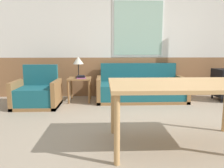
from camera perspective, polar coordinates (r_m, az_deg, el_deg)
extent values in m
plane|color=gray|center=(3.08, 17.53, -13.04)|extent=(16.00, 16.00, 0.00)
cube|color=#8E603D|center=(5.45, 8.44, 1.91)|extent=(7.20, 0.06, 0.94)
cube|color=silver|center=(5.45, 8.78, 16.14)|extent=(7.20, 0.06, 1.76)
cube|color=white|center=(5.36, 6.86, 14.27)|extent=(1.22, 0.01, 1.33)
cube|color=#99BCA8|center=(5.35, 6.88, 14.28)|extent=(1.14, 0.02, 1.25)
cube|color=olive|center=(4.96, 7.44, -3.94)|extent=(1.94, 0.88, 0.06)
cube|color=#195660|center=(4.90, 7.53, -1.78)|extent=(1.78, 0.80, 0.33)
cube|color=#195660|center=(5.24, 6.86, 3.10)|extent=(1.78, 0.10, 0.42)
cube|color=olive|center=(4.84, -3.44, -1.36)|extent=(0.08, 0.88, 0.53)
cube|color=olive|center=(5.15, 17.77, -1.15)|extent=(0.08, 0.88, 0.53)
cube|color=olive|center=(4.63, -18.84, -5.28)|extent=(0.86, 0.74, 0.06)
cube|color=#195660|center=(4.57, -19.03, -2.96)|extent=(0.70, 0.66, 0.33)
cube|color=#195660|center=(4.84, -18.12, 2.30)|extent=(0.70, 0.10, 0.43)
cube|color=olive|center=(4.71, -23.54, -2.38)|extent=(0.08, 0.74, 0.53)
cube|color=olive|center=(4.49, -14.22, -2.44)|extent=(0.08, 0.74, 0.53)
cube|color=olive|center=(4.82, -8.46, 1.41)|extent=(0.49, 0.49, 0.03)
cylinder|color=olive|center=(4.68, -11.31, -2.12)|extent=(0.04, 0.04, 0.49)
cylinder|color=olive|center=(4.63, -6.00, -2.11)|extent=(0.04, 0.04, 0.49)
cylinder|color=olive|center=(5.10, -10.56, -1.18)|extent=(0.04, 0.04, 0.49)
cylinder|color=olive|center=(5.06, -5.69, -1.16)|extent=(0.04, 0.04, 0.49)
cylinder|color=black|center=(4.91, -8.71, 1.83)|extent=(0.14, 0.14, 0.02)
cylinder|color=black|center=(4.89, -8.76, 3.56)|extent=(0.02, 0.02, 0.28)
cone|color=beige|center=(4.88, -8.82, 6.15)|extent=(0.24, 0.24, 0.17)
cube|color=#994C84|center=(4.73, -8.05, 1.57)|extent=(0.22, 0.18, 0.02)
cube|color=black|center=(4.72, -8.01, 1.86)|extent=(0.16, 0.11, 0.03)
cube|color=black|center=(4.73, -8.13, 2.14)|extent=(0.17, 0.18, 0.02)
cube|color=tan|center=(2.63, 17.88, -0.13)|extent=(1.68, 0.96, 0.04)
cylinder|color=tan|center=(2.17, 1.29, -12.00)|extent=(0.06, 0.06, 0.72)
cylinder|color=tan|center=(2.97, 0.27, -6.17)|extent=(0.06, 0.06, 0.72)
cylinder|color=black|center=(5.26, 26.71, -3.86)|extent=(0.04, 0.04, 0.10)
cylinder|color=black|center=(5.62, 24.69, -2.95)|extent=(0.04, 0.04, 0.10)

